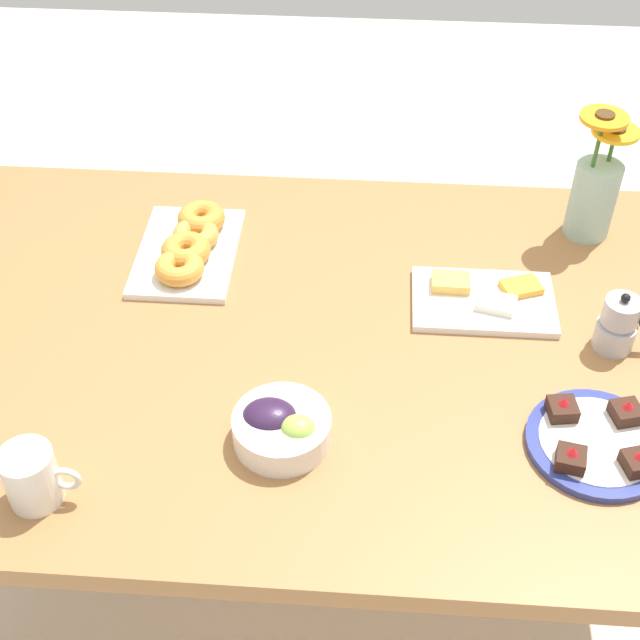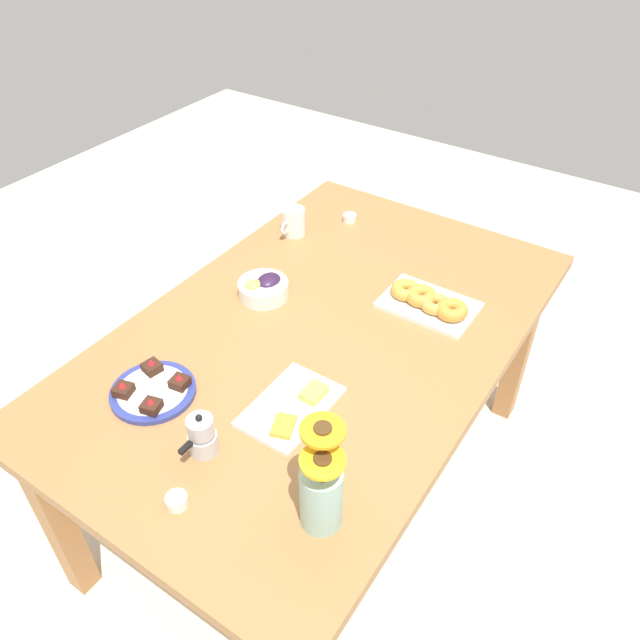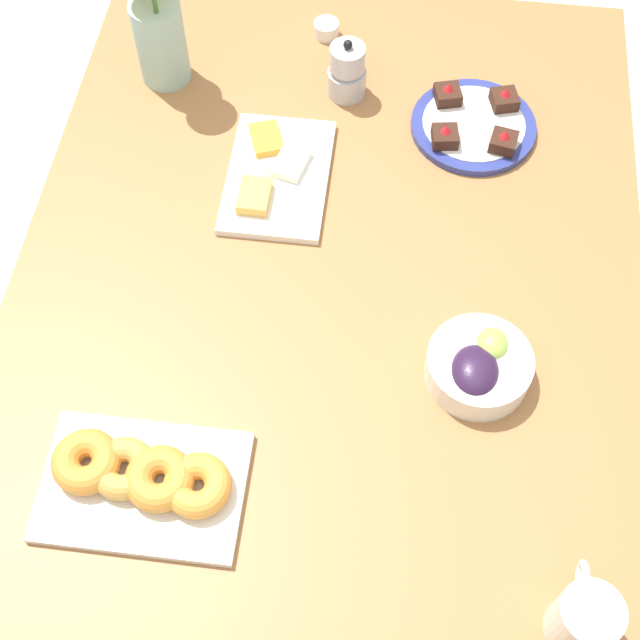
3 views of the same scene
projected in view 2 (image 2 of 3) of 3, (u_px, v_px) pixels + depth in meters
ground_plane at (320, 485)px, 2.27m from camera, size 6.00×6.00×0.00m
dining_table at (320, 352)px, 1.86m from camera, size 1.60×1.00×0.74m
coffee_mug at (293, 221)px, 2.18m from camera, size 0.12×0.08×0.10m
grape_bowl at (264, 288)px, 1.92m from camera, size 0.16×0.16×0.07m
cheese_platter at (292, 406)px, 1.56m from camera, size 0.26×0.17×0.03m
croissant_platter at (429, 302)px, 1.87m from camera, size 0.19×0.29×0.05m
jam_cup_honey at (350, 218)px, 2.27m from camera, size 0.05×0.05×0.03m
jam_cup_berry at (177, 501)px, 1.34m from camera, size 0.05×0.05×0.03m
dessert_plate at (153, 391)px, 1.60m from camera, size 0.22×0.22×0.05m
flower_vase at (321, 492)px, 1.26m from camera, size 0.12×0.11×0.27m
moka_pot at (202, 436)px, 1.44m from camera, size 0.11×0.07×0.12m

